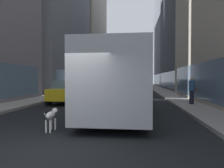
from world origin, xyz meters
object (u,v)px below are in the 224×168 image
car_yellow_taxi (68,92)px  car_white_van (128,87)px  car_black_suv (131,83)px  car_red_coupe (116,84)px  box_truck (106,79)px  pedestrian_with_handbag (192,90)px  dalmatian_dog (51,115)px  car_grey_wagon (130,84)px  transit_bus (121,78)px

car_yellow_taxi → car_white_van: bearing=65.7°
car_black_suv → car_white_van: 18.18m
car_red_coupe → car_yellow_taxi: same height
car_yellow_taxi → box_truck: 8.38m
box_truck → pedestrian_with_handbag: box_truck is taller
car_yellow_taxi → pedestrian_with_handbag: bearing=-6.7°
car_black_suv → dalmatian_dog: size_ratio=4.89×
car_grey_wagon → dalmatian_dog: bearing=-94.3°
car_black_suv → car_yellow_taxi: same height
transit_bus → box_truck: same height
car_white_van → box_truck: (-2.40, -0.69, 0.85)m
car_black_suv → car_grey_wagon: bearing=-90.0°
transit_bus → pedestrian_with_handbag: 4.78m
car_black_suv → dalmatian_dog: 34.93m
car_black_suv → pedestrian_with_handbag: (4.35, -28.04, 0.19)m
car_red_coupe → car_yellow_taxi: size_ratio=1.06×
car_red_coupe → pedestrian_with_handbag: 22.12m
car_red_coupe → dalmatian_dog: size_ratio=4.67×
pedestrian_with_handbag → dalmatian_dog: bearing=-133.0°
transit_bus → car_grey_wagon: (0.00, 21.66, -0.96)m
car_grey_wagon → car_yellow_taxi: size_ratio=0.96×
car_black_suv → box_truck: size_ratio=0.63×
transit_bus → car_red_coupe: transit_bus is taller
car_white_van → pedestrian_with_handbag: bearing=-66.2°
car_black_suv → car_yellow_taxi: 27.35m
pedestrian_with_handbag → transit_bus: bearing=-157.0°
car_black_suv → dalmatian_dog: bearing=-93.3°
car_black_suv → dalmatian_dog: (-2.02, -34.87, -0.31)m
car_black_suv → car_yellow_taxi: bearing=-98.4°
box_truck → pedestrian_with_handbag: bearing=-53.6°
car_grey_wagon → box_truck: bearing=-102.7°
dalmatian_dog → car_black_suv: bearing=86.7°
car_grey_wagon → car_red_coupe: (-2.40, 1.25, 0.00)m
pedestrian_with_handbag → car_yellow_taxi: bearing=173.3°
box_truck → car_black_suv: bearing=82.8°
transit_bus → car_yellow_taxi: bearing=144.8°
car_black_suv → car_grey_wagon: (-0.00, -8.22, -0.00)m
transit_bus → pedestrian_with_handbag: size_ratio=6.82×
car_yellow_taxi → pedestrian_with_handbag: 8.41m
transit_bus → car_yellow_taxi: transit_bus is taller
transit_bus → car_grey_wagon: bearing=90.0°
box_truck → pedestrian_with_handbag: (6.75, -9.17, -0.65)m
car_white_van → pedestrian_with_handbag: size_ratio=2.43×
car_grey_wagon → dalmatian_dog: 26.73m
car_grey_wagon → car_red_coupe: same height
car_yellow_taxi → dalmatian_dog: size_ratio=4.41×
car_grey_wagon → pedestrian_with_handbag: bearing=-77.6°
transit_bus → car_black_suv: transit_bus is taller
car_black_suv → car_yellow_taxi: (-4.00, -27.05, -0.00)m
car_yellow_taxi → pedestrian_with_handbag: (8.35, -0.98, 0.19)m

